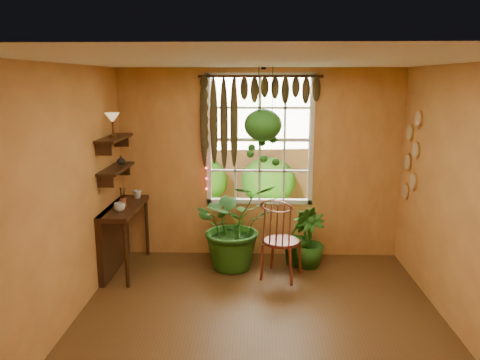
{
  "coord_description": "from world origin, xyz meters",
  "views": [
    {
      "loc": [
        -0.05,
        -4.32,
        2.54
      ],
      "look_at": [
        -0.24,
        1.15,
        1.36
      ],
      "focal_mm": 35.0,
      "sensor_mm": 36.0,
      "label": 1
    }
  ],
  "objects_px": {
    "counter_ledge": "(117,231)",
    "windsor_chair": "(280,252)",
    "potted_plant_mid": "(300,235)",
    "potted_plant_left": "(235,225)",
    "hanging_basket": "(263,128)"
  },
  "relations": [
    {
      "from": "potted_plant_mid",
      "to": "counter_ledge",
      "type": "bearing_deg",
      "value": -173.82
    },
    {
      "from": "hanging_basket",
      "to": "windsor_chair",
      "type": "bearing_deg",
      "value": -64.97
    },
    {
      "from": "windsor_chair",
      "to": "potted_plant_mid",
      "type": "xyz_separation_m",
      "value": [
        0.29,
        0.46,
        0.07
      ]
    },
    {
      "from": "counter_ledge",
      "to": "windsor_chair",
      "type": "xyz_separation_m",
      "value": [
        2.18,
        -0.2,
        -0.19
      ]
    },
    {
      "from": "counter_ledge",
      "to": "potted_plant_left",
      "type": "relative_size",
      "value": 0.98
    },
    {
      "from": "hanging_basket",
      "to": "counter_ledge",
      "type": "bearing_deg",
      "value": -170.92
    },
    {
      "from": "potted_plant_left",
      "to": "potted_plant_mid",
      "type": "distance_m",
      "value": 0.92
    },
    {
      "from": "counter_ledge",
      "to": "windsor_chair",
      "type": "bearing_deg",
      "value": -5.13
    },
    {
      "from": "counter_ledge",
      "to": "potted_plant_left",
      "type": "distance_m",
      "value": 1.58
    },
    {
      "from": "counter_ledge",
      "to": "hanging_basket",
      "type": "bearing_deg",
      "value": 9.08
    },
    {
      "from": "potted_plant_left",
      "to": "counter_ledge",
      "type": "bearing_deg",
      "value": -175.09
    },
    {
      "from": "windsor_chair",
      "to": "potted_plant_mid",
      "type": "bearing_deg",
      "value": 80.76
    },
    {
      "from": "counter_ledge",
      "to": "potted_plant_mid",
      "type": "height_order",
      "value": "counter_ledge"
    },
    {
      "from": "potted_plant_left",
      "to": "potted_plant_mid",
      "type": "height_order",
      "value": "potted_plant_left"
    },
    {
      "from": "counter_ledge",
      "to": "potted_plant_mid",
      "type": "relative_size",
      "value": 1.41
    }
  ]
}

